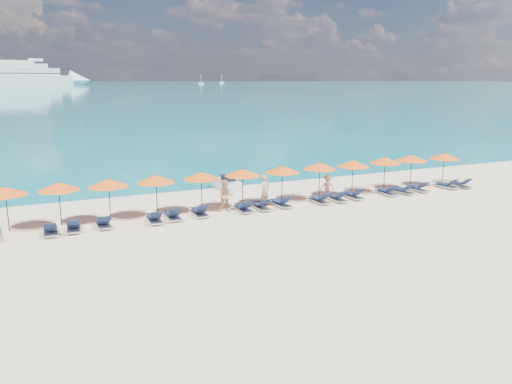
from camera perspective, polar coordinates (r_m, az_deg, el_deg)
name	(u,v)px	position (r m, az deg, el deg)	size (l,w,h in m)	color
ground	(280,228)	(24.85, 2.80, -4.12)	(1400.00, 1400.00, 0.00)	beige
sea	(40,84)	(681.33, -23.41, 11.30)	(1600.00, 1300.00, 0.01)	#1FA9B2
cruise_ship	(29,76)	(540.82, -24.51, 11.96)	(120.41, 45.52, 33.19)	white
sailboat_near	(201,83)	(583.73, -6.28, 12.27)	(6.02, 2.01, 11.04)	white
sailboat_far	(222,82)	(654.51, -3.95, 12.39)	(6.36, 2.12, 11.67)	white
jetski	(227,184)	(33.36, -3.35, 0.96)	(1.34, 2.63, 0.89)	silver
beachgoer_a	(265,191)	(28.64, 1.04, 0.14)	(0.68, 0.45, 1.87)	tan
beachgoer_b	(226,196)	(27.52, -3.48, -0.48)	(0.88, 0.51, 1.81)	tan
beachgoer_c	(327,186)	(31.17, 8.13, 0.65)	(0.93, 0.43, 1.44)	tan
umbrella_1	(5,191)	(26.56, -26.76, 0.10)	(2.10, 2.10, 2.28)	black
umbrella_2	(58,186)	(26.61, -21.66, 0.60)	(2.10, 2.10, 2.28)	black
umbrella_3	(108,183)	(26.67, -16.53, 1.01)	(2.10, 2.10, 2.28)	black
umbrella_4	(156,179)	(27.13, -11.38, 1.49)	(2.10, 2.10, 2.28)	black
umbrella_5	(201,176)	(27.62, -6.26, 1.88)	(2.10, 2.10, 2.28)	black
umbrella_6	(243,172)	(28.44, -1.55, 2.27)	(2.10, 2.10, 2.28)	black
umbrella_7	(282,169)	(29.44, 3.01, 2.62)	(2.10, 2.10, 2.28)	black
umbrella_8	(320,166)	(30.78, 7.30, 2.99)	(2.10, 2.10, 2.28)	black
umbrella_9	(353,163)	(31.96, 11.03, 3.22)	(2.10, 2.10, 2.28)	black
umbrella_10	(385,160)	(33.66, 14.56, 3.53)	(2.10, 2.10, 2.28)	black
umbrella_11	(412,158)	(35.17, 17.38, 3.74)	(2.10, 2.10, 2.28)	black
umbrella_12	(444,156)	(36.81, 20.74, 3.88)	(2.10, 2.10, 2.28)	black
lounger_3	(50,230)	(25.68, -22.44, -4.00)	(0.66, 1.71, 0.66)	silver
lounger_4	(74,226)	(25.84, -20.13, -3.70)	(0.77, 1.75, 0.66)	silver
lounger_5	(103,223)	(26.02, -17.06, -3.36)	(0.63, 1.70, 0.66)	silver
lounger_6	(154,218)	(26.20, -11.53, -2.93)	(0.66, 1.71, 0.66)	silver
lounger_7	(173,215)	(26.58, -9.46, -2.62)	(0.67, 1.72, 0.66)	silver
lounger_8	(200,212)	(27.04, -6.45, -2.25)	(0.66, 1.71, 0.66)	silver
lounger_9	(243,208)	(27.73, -1.46, -1.78)	(0.69, 1.73, 0.66)	silver
lounger_10	(261,205)	(28.17, 0.55, -1.55)	(0.63, 1.70, 0.66)	silver
lounger_11	(281,203)	(28.80, 2.89, -1.24)	(0.78, 1.75, 0.66)	silver
lounger_12	(319,199)	(29.79, 7.26, -0.85)	(0.64, 1.71, 0.66)	silver
lounger_13	(336,197)	(30.46, 9.17, -0.61)	(0.63, 1.71, 0.66)	silver
lounger_14	(353,195)	(31.25, 11.05, -0.33)	(0.70, 1.73, 0.66)	silver
lounger_15	(386,191)	(32.73, 14.68, 0.08)	(0.65, 1.71, 0.66)	silver
lounger_16	(403,190)	(33.35, 16.41, 0.21)	(0.79, 1.75, 0.66)	silver
lounger_17	(417,188)	(34.33, 17.95, 0.46)	(0.74, 1.74, 0.66)	silver
lounger_18	(446,185)	(35.91, 20.92, 0.76)	(0.78, 1.75, 0.66)	silver
lounger_19	(460,184)	(36.52, 22.33, 0.84)	(0.67, 1.72, 0.66)	silver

